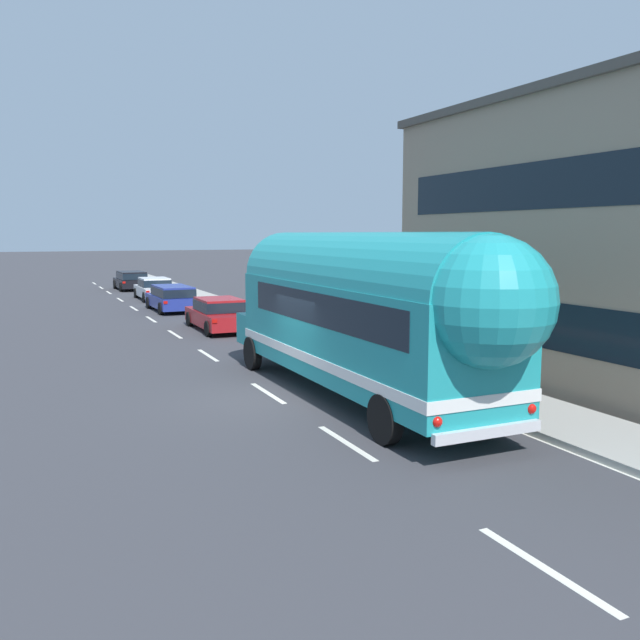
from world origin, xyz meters
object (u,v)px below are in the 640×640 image
(car_third, at_px, (154,288))
(car_fourth, at_px, (131,279))
(painted_bus, at_px, (365,309))
(car_lead, at_px, (219,313))
(car_second, at_px, (172,297))

(car_third, height_order, car_fourth, same)
(painted_bus, xyz_separation_m, car_fourth, (-0.04, 35.85, -1.51))
(car_lead, relative_size, car_third, 1.02)
(car_third, bearing_deg, car_second, -92.79)
(car_lead, height_order, car_fourth, same)
(car_third, xyz_separation_m, car_fourth, (-0.20, 7.98, 0.05))
(car_second, distance_m, car_fourth, 14.67)
(car_second, relative_size, car_fourth, 1.09)
(car_lead, bearing_deg, car_second, 92.57)
(painted_bus, relative_size, car_fourth, 2.92)
(car_lead, bearing_deg, car_fourth, 90.56)
(painted_bus, bearing_deg, car_third, 89.68)
(car_second, bearing_deg, car_third, 87.21)
(car_third, bearing_deg, painted_bus, -90.32)
(car_fourth, bearing_deg, car_lead, -89.44)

